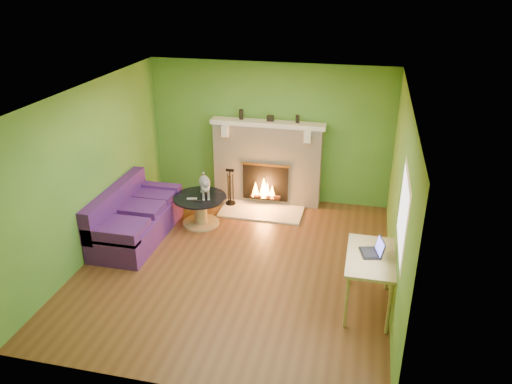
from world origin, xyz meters
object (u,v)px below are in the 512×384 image
desk (371,262)px  cat (205,185)px  coffee_table (200,208)px  sofa (134,219)px

desk → cat: bearing=147.4°
coffee_table → cat: cat is taller
sofa → desk: bearing=-15.6°
coffee_table → cat: bearing=32.0°
sofa → cat: cat is taller
sofa → cat: bearing=36.3°
desk → cat: size_ratio=1.59×
sofa → desk: size_ratio=1.81×
coffee_table → desk: size_ratio=0.86×
sofa → cat: size_ratio=2.88×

